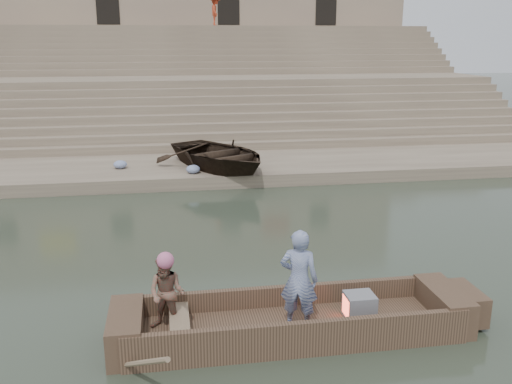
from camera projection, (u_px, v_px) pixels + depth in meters
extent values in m
plane|color=#2C3628|center=(122.00, 272.00, 11.21)|extent=(120.00, 120.00, 0.00)
cube|color=gray|center=(138.00, 172.00, 18.77)|extent=(32.00, 4.00, 0.40)
cube|color=gray|center=(143.00, 109.00, 25.58)|extent=(32.00, 3.00, 2.80)
cube|color=gray|center=(146.00, 73.00, 31.92)|extent=(32.00, 3.00, 5.20)
cube|color=gray|center=(140.00, 154.00, 20.87)|extent=(32.00, 0.50, 0.70)
cube|color=gray|center=(140.00, 148.00, 21.30)|extent=(32.00, 0.50, 1.00)
cube|color=gray|center=(140.00, 141.00, 21.74)|extent=(32.00, 0.50, 1.30)
cube|color=gray|center=(141.00, 136.00, 22.17)|extent=(32.00, 0.50, 1.60)
cube|color=gray|center=(141.00, 130.00, 22.61)|extent=(32.00, 0.50, 1.90)
cube|color=gray|center=(141.00, 124.00, 23.04)|extent=(32.00, 0.50, 2.20)
cube|color=gray|center=(141.00, 119.00, 23.48)|extent=(32.00, 0.50, 2.50)
cube|color=gray|center=(142.00, 114.00, 23.92)|extent=(32.00, 0.50, 2.80)
cube|color=gray|center=(144.00, 102.00, 27.21)|extent=(32.00, 0.50, 3.10)
cube|color=gray|center=(144.00, 97.00, 27.64)|extent=(32.00, 0.50, 3.40)
cube|color=gray|center=(144.00, 93.00, 28.08)|extent=(32.00, 0.50, 3.70)
cube|color=gray|center=(144.00, 90.00, 28.51)|extent=(32.00, 0.50, 4.00)
cube|color=gray|center=(144.00, 86.00, 28.95)|extent=(32.00, 0.50, 4.30)
cube|color=gray|center=(145.00, 82.00, 29.38)|extent=(32.00, 0.50, 4.60)
cube|color=gray|center=(145.00, 79.00, 29.82)|extent=(32.00, 0.50, 4.90)
cube|color=gray|center=(145.00, 75.00, 30.25)|extent=(32.00, 0.50, 5.20)
cube|color=#9D876A|center=(145.00, 21.00, 34.92)|extent=(32.00, 5.00, 11.20)
cube|color=black|center=(107.00, 1.00, 32.02)|extent=(1.30, 0.18, 2.60)
cube|color=black|center=(228.00, 2.00, 33.11)|extent=(1.30, 0.18, 2.60)
cube|color=black|center=(326.00, 3.00, 34.04)|extent=(1.30, 0.18, 2.60)
cube|color=brown|center=(292.00, 329.00, 8.80)|extent=(5.00, 1.30, 0.22)
cube|color=brown|center=(301.00, 339.00, 8.17)|extent=(5.20, 0.12, 0.56)
cube|color=brown|center=(284.00, 301.00, 9.35)|extent=(5.20, 0.12, 0.56)
cube|color=brown|center=(126.00, 331.00, 8.36)|extent=(0.50, 1.30, 0.60)
cube|color=brown|center=(444.00, 306.00, 9.15)|extent=(0.50, 1.30, 0.60)
cube|color=brown|center=(466.00, 303.00, 9.21)|extent=(0.35, 0.90, 0.50)
cube|color=#937A5B|center=(179.00, 321.00, 8.45)|extent=(0.30, 1.20, 0.08)
cylinder|color=#937A5B|center=(133.00, 364.00, 7.52)|extent=(1.03, 2.10, 1.36)
sphere|color=#C8638B|center=(165.00, 260.00, 8.28)|extent=(0.26, 0.26, 0.26)
imported|color=navy|center=(299.00, 280.00, 8.42)|extent=(0.68, 0.58, 1.60)
imported|color=#236A50|center=(167.00, 293.00, 8.43)|extent=(0.71, 0.64, 1.19)
cube|color=slate|center=(359.00, 306.00, 8.89)|extent=(0.46, 0.42, 0.40)
cube|color=#E5593F|center=(347.00, 307.00, 8.86)|extent=(0.04, 0.34, 0.32)
imported|color=#2D2116|center=(219.00, 154.00, 18.29)|extent=(4.84, 5.37, 0.91)
imported|color=#AC361D|center=(215.00, 11.00, 30.78)|extent=(0.67, 1.06, 1.57)
ellipsoid|color=#3F5999|center=(193.00, 169.00, 17.67)|extent=(0.44, 0.44, 0.26)
ellipsoid|color=#3F5999|center=(120.00, 164.00, 18.32)|extent=(0.44, 0.44, 0.26)
ellipsoid|color=#3F5999|center=(253.00, 158.00, 19.32)|extent=(0.44, 0.44, 0.26)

